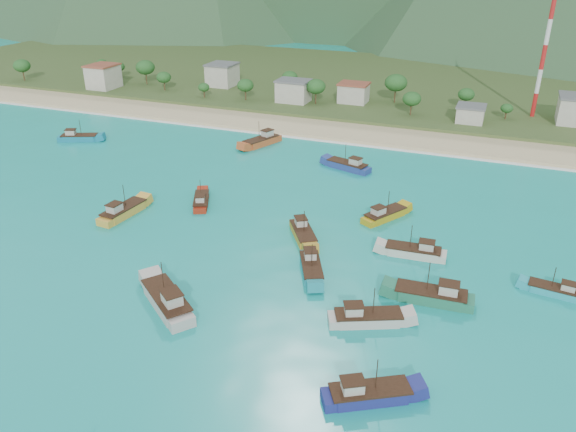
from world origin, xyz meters
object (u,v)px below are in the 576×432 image
(boat_10, at_px, (262,142))
(boat_12, at_px, (555,292))
(boat_7, at_px, (167,302))
(boat_16, at_px, (368,395))
(radio_tower, at_px, (546,45))
(boat_8, at_px, (348,166))
(boat_2, at_px, (414,252))
(boat_24, at_px, (367,319))
(boat_5, at_px, (201,202))
(boat_9, at_px, (385,216))
(boat_13, at_px, (432,296))
(boat_0, at_px, (303,234))
(boat_20, at_px, (311,268))
(boat_11, at_px, (123,212))
(boat_1, at_px, (79,138))

(boat_10, distance_m, boat_12, 82.13)
(boat_7, xyz_separation_m, boat_16, (30.52, -7.27, -0.23))
(radio_tower, distance_m, boat_8, 71.61)
(boat_2, xyz_separation_m, boat_24, (-2.81, -20.59, 0.02))
(boat_5, xyz_separation_m, boat_8, (21.59, 29.03, 0.18))
(boat_8, xyz_separation_m, boat_9, (13.35, -22.35, -0.08))
(boat_7, distance_m, boat_13, 37.47)
(boat_2, xyz_separation_m, boat_10, (-46.16, 43.23, 0.15))
(boat_0, distance_m, boat_12, 40.38)
(boat_5, relative_size, boat_10, 0.77)
(boat_12, height_order, boat_16, boat_16)
(boat_13, bearing_deg, boat_24, 135.55)
(boat_5, bearing_deg, boat_20, -55.12)
(boat_11, xyz_separation_m, boat_13, (58.25, -7.60, 0.05))
(boat_7, xyz_separation_m, boat_11, (-23.89, 22.54, -0.16))
(boat_7, xyz_separation_m, boat_8, (8.82, 61.42, -0.19))
(boat_7, height_order, boat_11, boat_7)
(boat_7, xyz_separation_m, boat_13, (34.36, 14.94, -0.11))
(boat_1, bearing_deg, boat_2, 49.79)
(boat_9, bearing_deg, boat_5, -138.64)
(boat_5, relative_size, boat_13, 0.80)
(boat_10, bearing_deg, boat_8, -177.86)
(boat_7, bearing_deg, boat_24, -38.72)
(boat_5, bearing_deg, boat_10, 69.96)
(boat_2, bearing_deg, boat_9, 28.70)
(boat_0, height_order, boat_2, boat_0)
(boat_7, distance_m, boat_12, 55.90)
(boat_8, xyz_separation_m, boat_16, (21.70, -68.68, -0.04))
(radio_tower, xyz_separation_m, boat_5, (-60.49, -85.45, -20.97))
(boat_7, xyz_separation_m, boat_20, (15.65, 16.26, -0.28))
(boat_0, relative_size, boat_8, 0.91)
(boat_2, relative_size, boat_13, 0.89)
(boat_12, relative_size, boat_13, 0.74)
(boat_0, height_order, boat_11, boat_11)
(boat_11, bearing_deg, boat_10, 86.76)
(boat_7, distance_m, boat_10, 72.23)
(radio_tower, relative_size, boat_5, 4.38)
(boat_1, relative_size, boat_16, 1.03)
(boat_0, distance_m, boat_24, 25.83)
(boat_1, bearing_deg, boat_0, 45.18)
(boat_0, distance_m, boat_11, 34.71)
(boat_1, height_order, boat_2, boat_1)
(boat_2, bearing_deg, boat_11, 91.30)
(boat_5, distance_m, boat_20, 32.68)
(boat_9, xyz_separation_m, boat_24, (4.74, -32.55, 0.03))
(boat_13, height_order, boat_16, boat_13)
(boat_20, bearing_deg, radio_tower, -132.63)
(boat_13, height_order, boat_20, boat_13)
(radio_tower, relative_size, boat_7, 3.35)
(radio_tower, height_order, boat_16, radio_tower)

